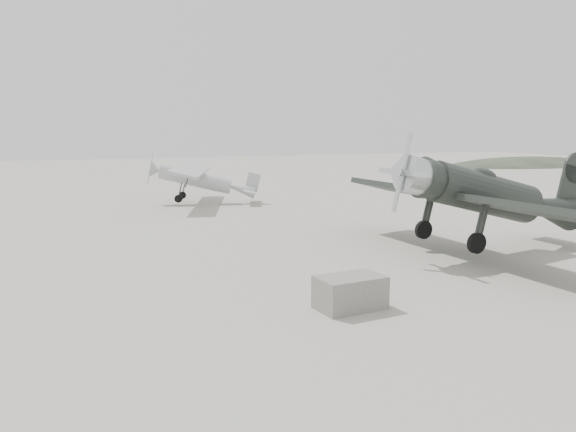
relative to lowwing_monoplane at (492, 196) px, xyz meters
name	(u,v)px	position (x,y,z in m)	size (l,w,h in m)	color
ground	(354,259)	(-5.35, 1.19, -2.26)	(160.00, 160.00, 0.00)	gray
hill_northeast	(528,165)	(44.65, 41.19, -2.26)	(32.00, 16.00, 5.20)	#293527
lowwing_monoplane	(492,196)	(0.00, 0.00, 0.00)	(9.47, 13.14, 4.26)	black
highwing_monoplane	(200,177)	(-6.67, 19.10, -0.48)	(7.14, 9.88, 2.83)	gray
equipment_block	(350,292)	(-8.40, -3.92, -1.81)	(1.79, 1.12, 0.90)	slate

